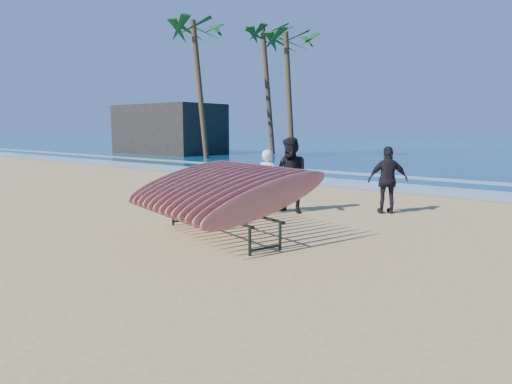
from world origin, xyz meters
The scene contains 11 objects.
ground centered at (0.00, 0.00, 0.00)m, with size 120.00×120.00×0.00m, color tan.
foam_near centered at (0.00, 10.00, 0.01)m, with size 160.00×160.00×0.00m, color white.
foam_far centered at (0.00, 13.50, 0.01)m, with size 160.00×160.00×0.00m, color white.
surfboard_rack centered at (-0.82, 0.70, 0.94)m, with size 3.79×3.50×1.55m.
person_white centered at (-1.62, 3.28, 0.80)m, with size 0.58×0.38×1.60m, color white.
person_dark_a centered at (-1.15, 3.67, 0.95)m, with size 0.92×0.72×1.90m, color black.
person_dark_b centered at (0.77, 5.10, 0.84)m, with size 0.98×0.41×1.68m, color black.
building centered at (-24.00, 19.25, 1.97)m, with size 8.88×4.93×3.95m, color #2D2823.
palm_left centered at (-17.26, 16.28, 8.35)m, with size 5.20×5.20×9.25m.
palm_mid centered at (-13.03, 20.70, 7.81)m, with size 5.20×5.20×8.70m.
palm_right centered at (-15.99, 22.17, 8.83)m, with size 5.20×5.20×9.72m.
Camera 1 is at (5.26, -5.76, 2.15)m, focal length 32.00 mm.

